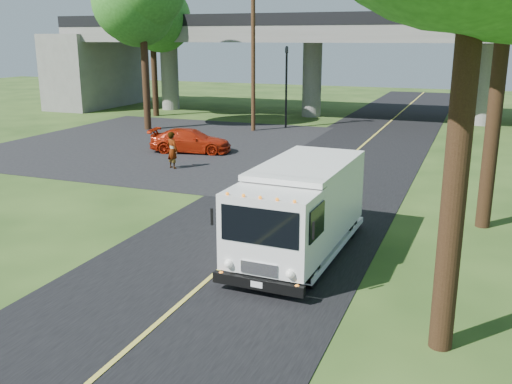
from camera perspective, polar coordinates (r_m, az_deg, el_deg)
The scene contains 12 objects.
ground at distance 12.43m, azimuth -9.25°, elevation -12.46°, with size 120.00×120.00×0.00m, color #243D15.
road at distance 21.03m, azimuth 4.63°, elevation -0.63°, with size 7.00×90.00×0.02m, color black.
parking_lot at distance 32.63m, azimuth -9.96°, elevation 4.87°, with size 16.00×18.00×0.01m, color black.
lane_line at distance 21.03m, azimuth 4.63°, elevation -0.58°, with size 0.12×90.00×0.01m, color gold.
overpass at distance 41.81m, azimuth 13.83°, elevation 13.17°, with size 54.00×10.00×7.30m.
traffic_signal at distance 37.39m, azimuth 3.05°, elevation 11.30°, with size 0.18×0.22×5.20m.
utility_pole at distance 35.96m, azimuth -0.28°, elevation 13.39°, with size 1.60×0.26×9.00m.
tree_left_lot at distance 36.92m, azimuth -11.22°, elevation 18.30°, with size 5.60×5.50×10.50m.
tree_left_far at distance 43.58m, azimuth -10.28°, elevation 17.23°, with size 5.26×5.16×9.89m.
step_van at distance 15.24m, azimuth 4.45°, elevation -1.55°, with size 2.36×5.99×2.49m.
red_sedan at distance 29.56m, azimuth -6.55°, elevation 5.12°, with size 1.69×4.16×1.21m, color #AA200A.
pedestrian at distance 25.90m, azimuth -8.37°, elevation 4.15°, with size 0.61×0.40×1.67m, color gray.
Camera 1 is at (5.78, -9.40, 5.73)m, focal length 40.00 mm.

